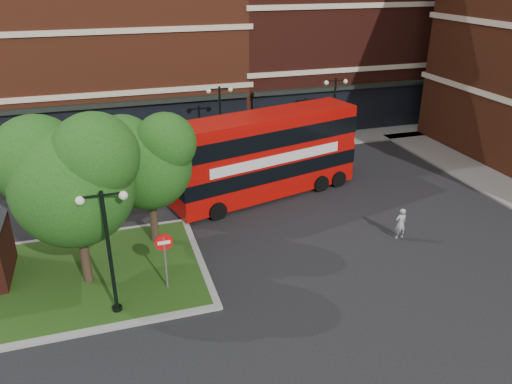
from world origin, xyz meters
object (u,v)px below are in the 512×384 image
object	(u,v)px
car_white	(259,140)
bus	(265,150)
car_silver	(129,158)
woman	(401,224)

from	to	relation	value
car_white	bus	bearing A→B (deg)	159.46
car_silver	car_white	world-z (taller)	car_white
woman	car_white	xyz separation A→B (m)	(-2.54, 14.00, -0.04)
bus	car_white	bearing A→B (deg)	60.43
car_silver	car_white	size ratio (longest dim) A/B	0.87
bus	woman	size ratio (longest dim) A/B	7.10
woman	car_silver	size ratio (longest dim) A/B	0.40
bus	woman	world-z (taller)	bus
bus	car_white	xyz separation A→B (m)	(2.01, 7.42, -1.97)
woman	car_white	distance (m)	14.23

